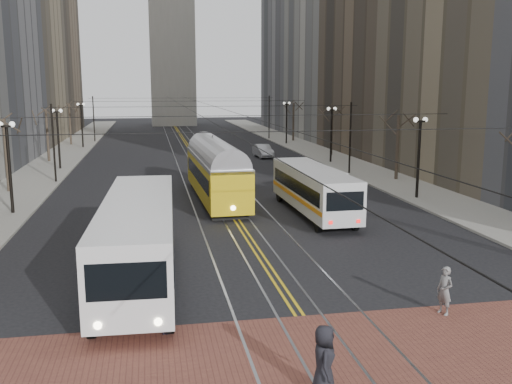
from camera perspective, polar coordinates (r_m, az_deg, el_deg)
name	(u,v)px	position (r m, az deg, el deg)	size (l,w,h in m)	color
ground	(293,306)	(21.58, 3.73, -11.29)	(260.00, 260.00, 0.00)	black
sidewalk_left	(57,160)	(65.65, -19.24, 3.01)	(5.00, 140.00, 0.15)	gray
sidewalk_right	(323,154)	(67.90, 6.69, 3.75)	(5.00, 140.00, 0.15)	gray
crosswalk_band	(325,355)	(18.07, 6.96, -15.86)	(25.00, 6.00, 0.01)	brown
streetcar_rails	(196,158)	(65.09, -6.05, 3.41)	(4.80, 130.00, 0.02)	gray
centre_lines	(196,158)	(65.09, -6.05, 3.42)	(0.42, 130.00, 0.01)	gold
building_left_far	(22,14)	(108.04, -22.32, 16.15)	(16.00, 20.00, 40.00)	brown
building_right_mid	(409,9)	(72.72, 15.05, 17.29)	(16.00, 20.00, 34.00)	brown
building_right_far	(314,20)	(110.38, 5.82, 16.72)	(16.00, 20.00, 40.00)	slate
lamp_posts	(210,148)	(48.69, -4.59, 4.36)	(27.60, 57.20, 5.60)	black
street_trees	(203,141)	(55.13, -5.30, 5.07)	(31.68, 53.28, 5.60)	#382D23
trolley_wires	(203,131)	(54.63, -5.27, 6.05)	(25.96, 120.00, 6.60)	black
transit_bus	(139,240)	(24.31, -11.63, -4.77)	(2.81, 13.49, 3.37)	white
streetcar	(216,177)	(40.60, -4.03, 1.53)	(2.64, 14.21, 3.35)	yellow
rear_bus	(313,192)	(36.10, 5.74, 0.05)	(2.46, 11.29, 2.95)	silver
cargo_van	(323,183)	(41.74, 6.76, 0.87)	(1.83, 4.76, 2.10)	silver
sedan_grey	(308,173)	(49.03, 5.25, 1.88)	(1.57, 3.90, 1.33)	#404347
sedan_silver	(263,151)	(65.27, 0.70, 4.13)	(1.55, 4.44, 1.46)	#B0B2B8
pedestrian_a	(324,361)	(15.54, 6.81, -16.44)	(0.95, 0.62, 1.95)	black
pedestrian_b	(445,291)	(21.55, 18.36, -9.34)	(0.64, 0.42, 1.74)	slate
pedestrian_d	(165,308)	(19.23, -9.07, -11.36)	(1.13, 0.65, 1.74)	black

